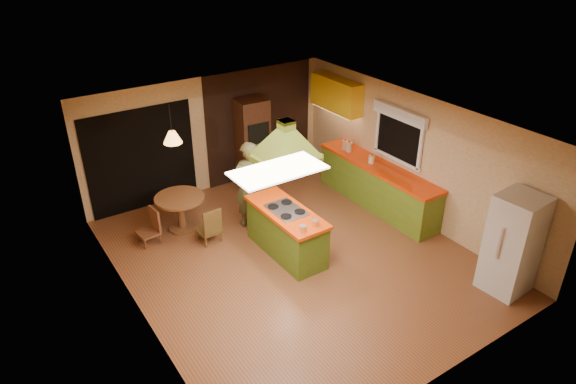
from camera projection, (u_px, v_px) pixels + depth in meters
ground at (295, 257)px, 9.07m from camera, size 6.50×6.50×0.00m
room_walls at (295, 195)px, 8.48m from camera, size 5.50×6.50×6.50m
ceiling_plane at (296, 124)px, 7.89m from camera, size 6.50×6.50×0.00m
brick_panel at (260, 123)px, 11.46m from camera, size 2.64×0.03×2.50m
nook_opening at (142, 160)px, 10.21m from camera, size 2.20×0.03×2.10m
right_counter at (377, 186)px, 10.50m from camera, size 0.62×3.05×0.92m
upper_cabinets at (336, 94)px, 11.02m from camera, size 0.34×1.40×0.70m
window_right at (399, 126)px, 9.85m from camera, size 0.12×1.35×1.06m
fluor_panel at (278, 170)px, 6.48m from camera, size 1.20×0.60×0.03m
kitchen_island at (286, 231)px, 9.01m from camera, size 0.71×1.73×0.88m
range_hood at (286, 135)px, 8.15m from camera, size 1.03×0.77×0.79m
man at (249, 184)px, 9.67m from camera, size 0.67×0.48×1.72m
refrigerator at (513, 244)px, 7.95m from camera, size 0.73×0.70×1.68m
wall_oven at (252, 142)px, 11.20m from camera, size 0.68×0.63×1.95m
dining_table at (180, 207)px, 9.67m from camera, size 0.93×0.93×0.70m
chair_left at (148, 227)px, 9.33m from camera, size 0.40×0.40×0.66m
chair_near at (208, 224)px, 9.38m from camera, size 0.42×0.42×0.71m
pendant_lamp at (172, 137)px, 9.01m from camera, size 0.44×0.44×0.22m
canister_large at (349, 147)px, 10.86m from camera, size 0.18×0.18×0.20m
canister_medium at (345, 145)px, 10.95m from camera, size 0.18×0.18×0.20m
canister_small at (372, 159)px, 10.34m from camera, size 0.16×0.16×0.16m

